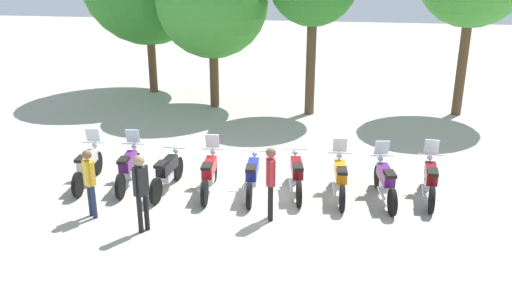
{
  "coord_description": "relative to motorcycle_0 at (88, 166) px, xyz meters",
  "views": [
    {
      "loc": [
        2.2,
        -12.49,
        5.68
      ],
      "look_at": [
        0.0,
        0.5,
        0.9
      ],
      "focal_mm": 38.02,
      "sensor_mm": 36.0,
      "label": 1
    }
  ],
  "objects": [
    {
      "name": "person_2",
      "position": [
        5.05,
        -1.24,
        0.51
      ],
      "size": [
        0.27,
        0.41,
        1.75
      ],
      "rotation": [
        0.0,
        0.0,
        0.22
      ],
      "color": "black",
      "rests_on": "ground_plane"
    },
    {
      "name": "motorcycle_0",
      "position": [
        0.0,
        0.0,
        0.0
      ],
      "size": [
        0.62,
        2.18,
        1.37
      ],
      "rotation": [
        0.0,
        0.0,
        1.7
      ],
      "color": "black",
      "rests_on": "ground_plane"
    },
    {
      "name": "motorcycle_6",
      "position": [
        6.58,
        0.28,
        0.0
      ],
      "size": [
        0.62,
        2.19,
        1.37
      ],
      "rotation": [
        0.0,
        0.0,
        1.66
      ],
      "color": "black",
      "rests_on": "ground_plane"
    },
    {
      "name": "motorcycle_2",
      "position": [
        2.2,
        -0.05,
        -0.01
      ],
      "size": [
        0.62,
        2.19,
        0.99
      ],
      "rotation": [
        0.0,
        0.0,
        1.53
      ],
      "color": "black",
      "rests_on": "ground_plane"
    },
    {
      "name": "motorcycle_4",
      "position": [
        4.39,
        0.07,
        -0.01
      ],
      "size": [
        0.62,
        2.19,
        0.99
      ],
      "rotation": [
        0.0,
        0.0,
        1.66
      ],
      "color": "black",
      "rests_on": "ground_plane"
    },
    {
      "name": "person_0",
      "position": [
        2.39,
        -2.27,
        0.53
      ],
      "size": [
        0.32,
        0.38,
        1.78
      ],
      "rotation": [
        0.0,
        0.0,
        2.55
      ],
      "color": "black",
      "rests_on": "ground_plane"
    },
    {
      "name": "ground_plane",
      "position": [
        4.4,
        0.13,
        -0.52
      ],
      "size": [
        80.0,
        80.0,
        0.0
      ],
      "primitive_type": "plane",
      "color": "#ADA899"
    },
    {
      "name": "motorcycle_8",
      "position": [
        8.78,
        0.55,
        0.0
      ],
      "size": [
        0.62,
        2.19,
        1.37
      ],
      "rotation": [
        0.0,
        0.0,
        1.51
      ],
      "color": "black",
      "rests_on": "ground_plane"
    },
    {
      "name": "person_1",
      "position": [
        0.97,
        -1.81,
        0.44
      ],
      "size": [
        0.37,
        0.31,
        1.65
      ],
      "rotation": [
        0.0,
        0.0,
        0.92
      ],
      "color": "#232D4C",
      "rests_on": "ground_plane"
    },
    {
      "name": "tree_1",
      "position": [
        1.4,
        8.35,
        3.59
      ],
      "size": [
        4.31,
        4.31,
        6.27
      ],
      "color": "brown",
      "rests_on": "ground_plane"
    },
    {
      "name": "motorcycle_5",
      "position": [
        5.48,
        0.35,
        -0.01
      ],
      "size": [
        0.65,
        2.17,
        0.99
      ],
      "rotation": [
        0.0,
        0.0,
        1.74
      ],
      "color": "black",
      "rests_on": "ground_plane"
    },
    {
      "name": "motorcycle_3",
      "position": [
        3.29,
        0.03,
        0.0
      ],
      "size": [
        0.62,
        2.19,
        1.37
      ],
      "rotation": [
        0.0,
        0.0,
        1.67
      ],
      "color": "black",
      "rests_on": "ground_plane"
    },
    {
      "name": "motorcycle_7",
      "position": [
        7.68,
        0.26,
        0.0
      ],
      "size": [
        0.63,
        2.18,
        1.37
      ],
      "rotation": [
        0.0,
        0.0,
        1.74
      ],
      "color": "black",
      "rests_on": "ground_plane"
    },
    {
      "name": "motorcycle_1",
      "position": [
        1.1,
        0.09,
        0.0
      ],
      "size": [
        0.62,
        2.19,
        1.37
      ],
      "rotation": [
        0.0,
        0.0,
        1.69
      ],
      "color": "black",
      "rests_on": "ground_plane"
    }
  ]
}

